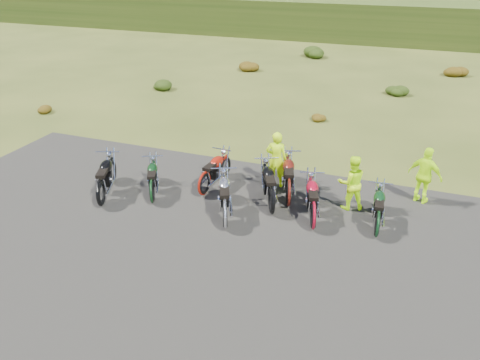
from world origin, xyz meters
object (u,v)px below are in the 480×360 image
at_px(person_middle, 276,160).
at_px(motorcycle_3, 225,228).
at_px(motorcycle_7, 375,236).
at_px(motorcycle_0, 103,206).

bearing_deg(person_middle, motorcycle_3, 71.97).
height_order(motorcycle_7, person_middle, person_middle).
height_order(motorcycle_3, person_middle, person_middle).
height_order(motorcycle_3, motorcycle_7, motorcycle_3).
bearing_deg(person_middle, motorcycle_0, 27.17).
xyz_separation_m(motorcycle_0, person_middle, (4.31, 2.93, 0.88)).
distance_m(motorcycle_3, person_middle, 2.98).
bearing_deg(motorcycle_0, motorcycle_7, -103.77).
bearing_deg(motorcycle_3, motorcycle_0, 68.65).
relative_size(motorcycle_3, person_middle, 1.27).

